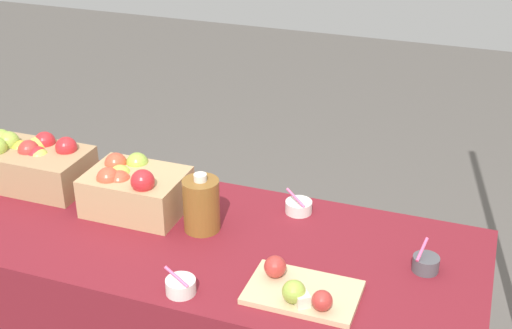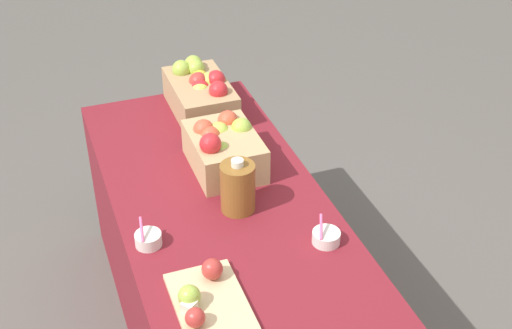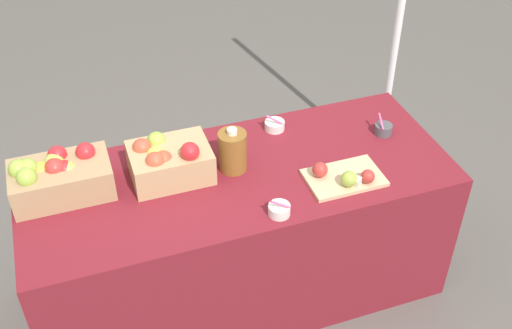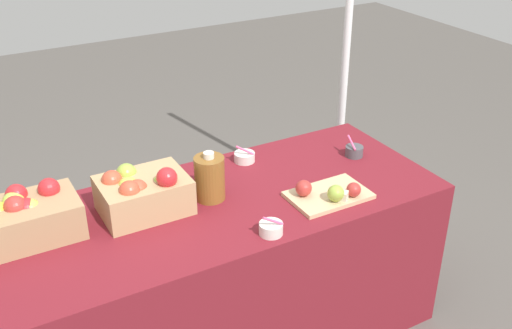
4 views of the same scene
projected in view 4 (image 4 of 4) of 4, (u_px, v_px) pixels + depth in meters
The scene contains 9 objects.
table at pixel (220, 275), 2.64m from camera, with size 1.90×0.76×0.74m, color maroon.
apple_crate_left at pixel (19, 218), 2.20m from camera, with size 0.41×0.24×0.20m.
apple_crate_middle at pixel (142, 192), 2.37m from camera, with size 0.34×0.25×0.21m.
cutting_board_front at pixel (329, 193), 2.48m from camera, with size 0.33×0.21×0.09m.
sample_bowl_near at pixel (271, 228), 2.26m from camera, with size 0.09×0.09×0.09m.
sample_bowl_mid at pixel (244, 157), 2.78m from camera, with size 0.10×0.10×0.09m.
sample_bowl_far at pixel (354, 151), 2.83m from camera, with size 0.08×0.09×0.10m.
cider_jug at pixel (210, 178), 2.46m from camera, with size 0.13×0.13×0.21m.
tent_pole at pixel (347, 42), 3.35m from camera, with size 0.04×0.04×2.13m, color white.
Camera 4 is at (-0.89, -1.92, 2.03)m, focal length 42.42 mm.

